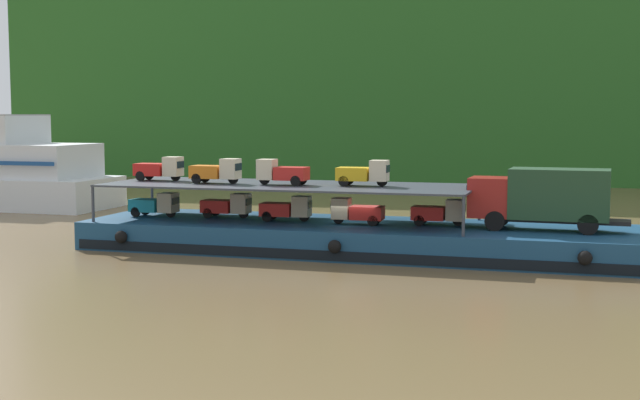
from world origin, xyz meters
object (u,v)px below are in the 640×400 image
object	(u,v)px
mini_truck_upper_stern	(160,169)
mini_truck_upper_mid	(217,171)
mini_truck_upper_bow	(364,173)
mini_truck_lower_stern	(155,205)
mini_truck_lower_fore	(357,211)
mini_truck_upper_fore	(282,172)
mini_truck_lower_bow	(439,212)
cargo_barge	(355,237)
covered_lorry	(543,197)
mini_truck_lower_mid	(287,208)
mini_truck_lower_aft	(227,205)

from	to	relation	value
mini_truck_upper_stern	mini_truck_upper_mid	world-z (taller)	same
mini_truck_upper_bow	mini_truck_lower_stern	bearing A→B (deg)	-178.12
mini_truck_lower_fore	mini_truck_upper_fore	world-z (taller)	mini_truck_upper_fore
mini_truck_lower_bow	mini_truck_upper_bow	distance (m)	4.47
cargo_barge	mini_truck_lower_bow	bearing A→B (deg)	6.77
covered_lorry	mini_truck_upper_bow	bearing A→B (deg)	179.16
mini_truck_lower_stern	mini_truck_upper_bow	xyz separation A→B (m)	(12.08, 0.40, 2.00)
mini_truck_lower_stern	mini_truck_lower_mid	world-z (taller)	same
mini_truck_upper_mid	mini_truck_upper_bow	world-z (taller)	same
cargo_barge	mini_truck_upper_bow	size ratio (longest dim) A/B	10.62
mini_truck_lower_stern	mini_truck_lower_bow	size ratio (longest dim) A/B	1.01
mini_truck_upper_fore	mini_truck_upper_bow	distance (m)	4.43
covered_lorry	mini_truck_lower_fore	bearing A→B (deg)	-177.81
mini_truck_lower_stern	mini_truck_upper_mid	bearing A→B (deg)	-4.19
cargo_barge	covered_lorry	xyz separation A→B (m)	(9.65, 0.04, 2.45)
covered_lorry	mini_truck_upper_fore	size ratio (longest dim) A/B	2.89
mini_truck_lower_bow	mini_truck_upper_mid	xyz separation A→B (m)	(-12.14, -1.03, 2.00)
mini_truck_lower_fore	mini_truck_upper_fore	xyz separation A→B (m)	(-4.13, -0.15, 2.00)
cargo_barge	mini_truck_lower_stern	bearing A→B (deg)	-178.90
mini_truck_lower_fore	mini_truck_upper_mid	size ratio (longest dim) A/B	1.01
mini_truck_lower_stern	mini_truck_lower_aft	xyz separation A→B (m)	(4.10, 0.73, 0.00)
mini_truck_lower_mid	mini_truck_upper_fore	distance (m)	2.05
mini_truck_lower_mid	mini_truck_upper_bow	distance (m)	4.70
mini_truck_upper_bow	mini_truck_lower_aft	bearing A→B (deg)	177.58
covered_lorry	mini_truck_upper_bow	world-z (taller)	mini_truck_upper_bow
covered_lorry	mini_truck_upper_mid	world-z (taller)	mini_truck_upper_mid
mini_truck_lower_mid	mini_truck_upper_stern	world-z (taller)	mini_truck_upper_stern
mini_truck_lower_stern	mini_truck_upper_stern	xyz separation A→B (m)	(-0.03, 0.70, 2.00)
mini_truck_lower_stern	mini_truck_lower_bow	distance (m)	16.08
mini_truck_lower_stern	mini_truck_upper_stern	distance (m)	2.12
mini_truck_lower_aft	mini_truck_lower_bow	bearing A→B (deg)	0.05
mini_truck_upper_mid	mini_truck_upper_bow	size ratio (longest dim) A/B	1.00
covered_lorry	mini_truck_lower_fore	xyz separation A→B (m)	(-9.49, -0.36, -1.00)
mini_truck_lower_bow	mini_truck_lower_stern	bearing A→B (deg)	-177.34
mini_truck_lower_bow	mini_truck_upper_bow	size ratio (longest dim) A/B	1.00
mini_truck_lower_aft	mini_truck_upper_fore	size ratio (longest dim) A/B	1.00
mini_truck_upper_stern	mini_truck_upper_bow	xyz separation A→B (m)	(12.11, -0.31, 0.00)
mini_truck_lower_aft	covered_lorry	bearing A→B (deg)	-1.57
mini_truck_upper_mid	mini_truck_lower_stern	bearing A→B (deg)	175.81
cargo_barge	mini_truck_lower_bow	xyz separation A→B (m)	(4.40, 0.52, 1.44)
cargo_barge	covered_lorry	distance (m)	9.96
mini_truck_upper_bow	mini_truck_lower_mid	bearing A→B (deg)	-177.00
cargo_barge	mini_truck_lower_bow	distance (m)	4.66
cargo_barge	mini_truck_upper_mid	size ratio (longest dim) A/B	10.60
mini_truck_lower_stern	mini_truck_upper_stern	bearing A→B (deg)	92.54
covered_lorry	mini_truck_upper_fore	distance (m)	13.66
covered_lorry	mini_truck_upper_stern	distance (m)	21.38
mini_truck_lower_fore	mini_truck_lower_bow	distance (m)	4.32
mini_truck_lower_bow	mini_truck_upper_fore	bearing A→B (deg)	-173.20
mini_truck_lower_aft	mini_truck_lower_bow	xyz separation A→B (m)	(11.96, 0.01, 0.00)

